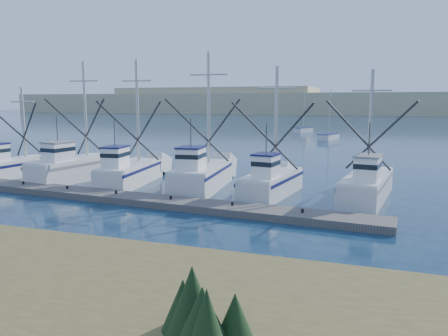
{
  "coord_description": "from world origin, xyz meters",
  "views": [
    {
      "loc": [
        8.13,
        -17.2,
        6.24
      ],
      "look_at": [
        -0.43,
        8.0,
        2.16
      ],
      "focal_mm": 35.0,
      "sensor_mm": 36.0,
      "label": 1
    }
  ],
  "objects": [
    {
      "name": "sailboat_far",
      "position": [
        -5.07,
        71.73,
        0.51
      ],
      "size": [
        3.4,
        5.23,
        8.1
      ],
      "rotation": [
        0.0,
        0.0,
        -0.38
      ],
      "color": "silver",
      "rests_on": "ground"
    },
    {
      "name": "ground",
      "position": [
        0.0,
        0.0,
        0.0
      ],
      "size": [
        500.0,
        500.0,
        0.0
      ],
      "primitive_type": "plane",
      "color": "#0D243B",
      "rests_on": "ground"
    },
    {
      "name": "sailboat_near",
      "position": [
        1.43,
        55.79,
        0.5
      ],
      "size": [
        3.11,
        5.44,
        8.1
      ],
      "rotation": [
        0.0,
        0.0,
        -0.26
      ],
      "color": "silver",
      "rests_on": "ground"
    },
    {
      "name": "dune_ridge",
      "position": [
        0.0,
        210.0,
        5.0
      ],
      "size": [
        360.0,
        60.0,
        10.0
      ],
      "primitive_type": "cube",
      "color": "tan",
      "rests_on": "ground"
    },
    {
      "name": "trawler_fleet",
      "position": [
        -6.14,
        11.24,
        0.99
      ],
      "size": [
        31.18,
        8.49,
        9.77
      ],
      "color": "silver",
      "rests_on": "ground"
    },
    {
      "name": "floating_dock",
      "position": [
        -6.12,
        6.24,
        0.21
      ],
      "size": [
        31.42,
        4.58,
        0.42
      ],
      "primitive_type": "cube",
      "rotation": [
        0.0,
        0.0,
        -0.08
      ],
      "color": "#5D5853",
      "rests_on": "ground"
    }
  ]
}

